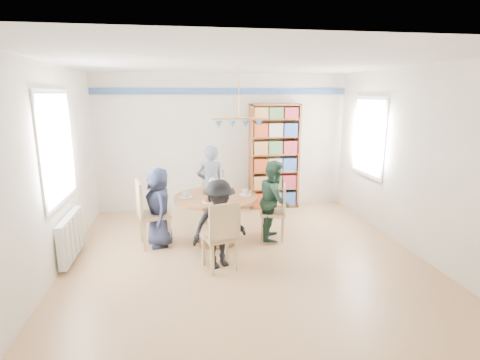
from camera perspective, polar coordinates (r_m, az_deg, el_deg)
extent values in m
plane|color=tan|center=(5.52, 0.66, -11.61)|extent=(5.00, 5.00, 0.00)
plane|color=white|center=(5.04, 0.75, 17.55)|extent=(5.00, 5.00, 0.00)
plane|color=white|center=(7.56, -2.51, 5.76)|extent=(5.00, 0.00, 5.00)
plane|color=white|center=(2.76, 9.56, -7.30)|extent=(5.00, 0.00, 5.00)
plane|color=white|center=(5.30, -26.99, 1.25)|extent=(0.00, 5.00, 5.00)
plane|color=white|center=(6.05, 24.76, 2.76)|extent=(0.00, 5.00, 5.00)
cube|color=#2D4C7D|center=(7.48, -2.57, 13.36)|extent=(5.00, 0.02, 0.12)
cube|color=white|center=(5.54, -26.18, 4.41)|extent=(0.03, 1.32, 1.52)
cube|color=white|center=(5.54, -25.98, 4.42)|extent=(0.01, 1.20, 1.40)
cube|color=white|center=(7.12, 19.06, 6.24)|extent=(0.03, 1.12, 1.42)
cube|color=white|center=(7.12, 18.92, 6.24)|extent=(0.01, 1.00, 1.30)
cylinder|color=gold|center=(5.52, -0.17, 13.25)|extent=(0.01, 0.01, 0.75)
cylinder|color=gold|center=(5.53, -0.16, 9.36)|extent=(0.80, 0.02, 0.02)
cone|color=#4384BB|center=(5.50, -3.29, 8.48)|extent=(0.11, 0.11, 0.10)
cone|color=#4384BB|center=(5.52, -1.20, 8.52)|extent=(0.11, 0.11, 0.10)
cone|color=#4384BB|center=(5.55, 0.87, 8.55)|extent=(0.11, 0.11, 0.10)
cone|color=#4384BB|center=(5.59, 2.91, 8.56)|extent=(0.11, 0.11, 0.10)
cube|color=silver|center=(5.82, -24.33, -7.80)|extent=(0.10, 1.00, 0.60)
cube|color=silver|center=(5.44, -24.80, -9.27)|extent=(0.02, 0.06, 0.56)
cube|color=silver|center=(5.62, -24.26, -8.51)|extent=(0.02, 0.06, 0.56)
cube|color=silver|center=(5.80, -23.76, -7.80)|extent=(0.02, 0.06, 0.56)
cube|color=silver|center=(5.98, -23.28, -7.14)|extent=(0.02, 0.06, 0.56)
cube|color=silver|center=(6.16, -22.84, -6.51)|extent=(0.02, 0.06, 0.56)
cylinder|color=brown|center=(5.84, -3.66, -2.68)|extent=(1.30, 1.30, 0.05)
cylinder|color=brown|center=(5.95, -3.61, -6.16)|extent=(0.16, 0.16, 0.70)
cylinder|color=brown|center=(6.07, -3.57, -9.10)|extent=(0.70, 0.70, 0.04)
cube|color=tan|center=(5.91, -12.95, -5.18)|extent=(0.55, 0.55, 0.05)
cube|color=tan|center=(5.81, -15.10, -2.83)|extent=(0.15, 0.45, 0.54)
cube|color=tan|center=(5.86, -10.73, -7.91)|extent=(0.05, 0.05, 0.47)
cube|color=tan|center=(6.20, -11.42, -6.76)|extent=(0.05, 0.05, 0.47)
cube|color=tan|center=(5.80, -14.34, -8.30)|extent=(0.05, 0.05, 0.47)
cube|color=tan|center=(6.15, -14.83, -7.11)|extent=(0.05, 0.05, 0.47)
cube|color=tan|center=(6.10, 5.04, -4.99)|extent=(0.49, 0.49, 0.05)
cube|color=tan|center=(6.03, 6.78, -2.92)|extent=(0.14, 0.39, 0.47)
cube|color=tan|center=(6.33, 3.59, -6.41)|extent=(0.05, 0.05, 0.40)
cube|color=tan|center=(6.03, 3.42, -7.41)|extent=(0.05, 0.05, 0.40)
cube|color=tan|center=(6.32, 6.49, -6.49)|extent=(0.05, 0.05, 0.40)
cube|color=tan|center=(6.02, 6.48, -7.50)|extent=(0.05, 0.05, 0.40)
cube|color=tan|center=(6.83, -4.09, -2.81)|extent=(0.44, 0.44, 0.05)
cube|color=tan|center=(6.95, -4.15, -0.44)|extent=(0.42, 0.07, 0.49)
cube|color=tan|center=(6.74, -5.45, -5.12)|extent=(0.04, 0.04, 0.42)
cube|color=tan|center=(6.75, -2.59, -5.06)|extent=(0.04, 0.04, 0.42)
cube|color=tan|center=(7.06, -5.45, -4.28)|extent=(0.04, 0.04, 0.42)
cube|color=tan|center=(7.06, -2.73, -4.22)|extent=(0.04, 0.04, 0.42)
cube|color=tan|center=(5.04, -3.13, -8.55)|extent=(0.52, 0.52, 0.05)
cube|color=tan|center=(4.79, -2.33, -6.53)|extent=(0.42, 0.15, 0.50)
cube|color=tan|center=(5.33, -2.04, -10.02)|extent=(0.05, 0.05, 0.43)
cube|color=tan|center=(5.22, -5.56, -10.59)|extent=(0.05, 0.05, 0.43)
cube|color=tan|center=(5.05, -0.54, -11.41)|extent=(0.05, 0.05, 0.43)
cube|color=tan|center=(4.93, -4.24, -12.05)|extent=(0.05, 0.05, 0.43)
imported|color=#1B213B|center=(5.85, -12.26, -4.05)|extent=(0.54, 0.69, 1.23)
imported|color=#193225|center=(6.02, 5.29, -3.06)|extent=(0.64, 0.73, 1.28)
imported|color=gray|center=(6.72, -4.48, -0.73)|extent=(0.55, 0.38, 1.42)
imported|color=black|center=(5.03, -3.18, -6.73)|extent=(0.89, 0.70, 1.21)
cube|color=brown|center=(7.52, 1.65, 3.48)|extent=(0.04, 0.30, 2.11)
cube|color=brown|center=(7.76, 8.70, 3.62)|extent=(0.04, 0.30, 2.11)
cube|color=brown|center=(7.53, 5.39, 11.37)|extent=(1.01, 0.30, 0.04)
cube|color=brown|center=(7.86, 5.07, -3.85)|extent=(1.01, 0.30, 0.06)
cube|color=brown|center=(7.76, 4.97, 3.73)|extent=(1.01, 0.02, 2.11)
cube|color=brown|center=(7.76, 5.13, -1.22)|extent=(0.95, 0.28, 0.03)
cube|color=brown|center=(7.68, 5.18, 1.33)|extent=(0.95, 0.28, 0.03)
cube|color=brown|center=(7.62, 5.23, 3.93)|extent=(0.95, 0.28, 0.03)
cube|color=brown|center=(7.57, 5.29, 6.57)|extent=(0.95, 0.28, 0.03)
cube|color=brown|center=(7.54, 5.34, 9.23)|extent=(0.95, 0.28, 0.03)
cube|color=#9C3618|center=(7.73, 2.96, -2.86)|extent=(0.28, 0.22, 0.26)
cube|color=beige|center=(7.80, 5.13, -2.76)|extent=(0.28, 0.22, 0.26)
cube|color=#274991|center=(7.87, 7.27, -2.65)|extent=(0.28, 0.22, 0.26)
cube|color=#BD854B|center=(7.64, 2.99, -0.30)|extent=(0.28, 0.22, 0.26)
cube|color=#416739|center=(7.71, 5.18, -0.22)|extent=(0.28, 0.22, 0.26)
cube|color=maroon|center=(7.79, 7.34, -0.14)|extent=(0.28, 0.22, 0.26)
cube|color=#9C3618|center=(7.57, 3.02, 2.30)|extent=(0.28, 0.22, 0.26)
cube|color=beige|center=(7.63, 5.24, 2.36)|extent=(0.28, 0.22, 0.26)
cube|color=#274991|center=(7.71, 7.42, 2.41)|extent=(0.28, 0.22, 0.26)
cube|color=#BD854B|center=(7.51, 3.05, 4.94)|extent=(0.28, 0.22, 0.26)
cube|color=#416739|center=(7.58, 5.29, 4.98)|extent=(0.28, 0.22, 0.26)
cube|color=maroon|center=(7.66, 7.49, 5.01)|extent=(0.28, 0.22, 0.26)
cube|color=#9C3618|center=(7.47, 3.08, 7.62)|extent=(0.28, 0.22, 0.26)
cube|color=beige|center=(7.54, 5.35, 7.63)|extent=(0.28, 0.22, 0.26)
cube|color=#274991|center=(7.62, 7.57, 7.63)|extent=(0.28, 0.22, 0.26)
cube|color=#BD854B|center=(7.44, 3.11, 10.16)|extent=(0.28, 0.22, 0.22)
cube|color=#416739|center=(7.51, 5.40, 10.15)|extent=(0.28, 0.22, 0.22)
cube|color=maroon|center=(7.59, 7.65, 10.12)|extent=(0.28, 0.22, 0.22)
cylinder|color=white|center=(5.88, -4.23, -1.16)|extent=(0.12, 0.12, 0.23)
sphere|color=white|center=(5.85, -4.24, -0.06)|extent=(0.09, 0.09, 0.09)
cylinder|color=silver|center=(5.92, -2.67, -0.83)|extent=(0.07, 0.07, 0.27)
cylinder|color=#4384BB|center=(5.89, -2.68, 0.55)|extent=(0.03, 0.03, 0.03)
cylinder|color=white|center=(6.10, -3.45, -1.70)|extent=(0.29, 0.29, 0.01)
cylinder|color=brown|center=(6.09, -3.46, -1.25)|extent=(0.23, 0.23, 0.09)
cylinder|color=white|center=(5.55, -4.38, -3.21)|extent=(0.29, 0.29, 0.01)
cylinder|color=brown|center=(5.53, -4.39, -2.72)|extent=(0.23, 0.23, 0.09)
cylinder|color=white|center=(5.81, -8.25, -2.57)|extent=(0.19, 0.19, 0.01)
imported|color=white|center=(5.80, -8.27, -2.16)|extent=(0.12, 0.12, 0.09)
cylinder|color=white|center=(5.89, 0.86, -2.21)|extent=(0.19, 0.19, 0.01)
imported|color=white|center=(5.88, 0.86, -1.83)|extent=(0.10, 0.10, 0.09)
cylinder|color=white|center=(6.28, -4.07, -1.28)|extent=(0.19, 0.19, 0.01)
imported|color=white|center=(6.27, -4.08, -0.91)|extent=(0.12, 0.12, 0.09)
cylinder|color=white|center=(5.39, -3.19, -3.70)|extent=(0.19, 0.19, 0.01)
imported|color=white|center=(5.38, -3.20, -3.28)|extent=(0.10, 0.10, 0.09)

